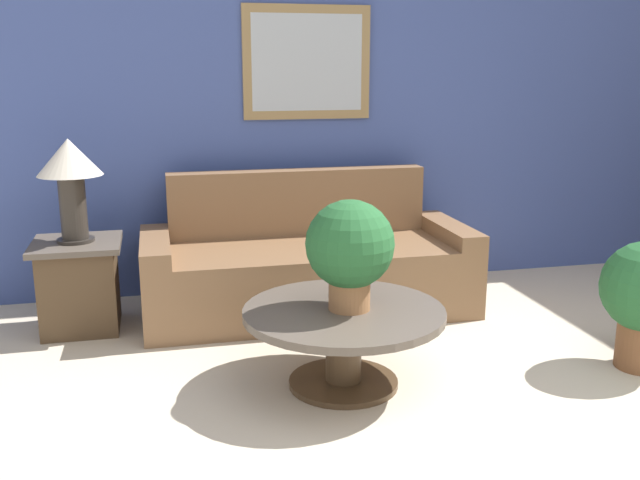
% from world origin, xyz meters
% --- Properties ---
extents(wall_back, '(7.97, 0.09, 2.60)m').
position_xyz_m(wall_back, '(-0.01, 3.10, 1.31)').
color(wall_back, '#42569E').
rests_on(wall_back, ground_plane).
extents(couch_main, '(2.13, 0.85, 0.90)m').
position_xyz_m(couch_main, '(-0.73, 2.52, 0.29)').
color(couch_main, brown).
rests_on(couch_main, ground_plane).
extents(coffee_table, '(1.01, 1.01, 0.41)m').
position_xyz_m(coffee_table, '(-0.79, 1.34, 0.30)').
color(coffee_table, '#4C3823').
rests_on(coffee_table, ground_plane).
extents(side_table, '(0.52, 0.52, 0.56)m').
position_xyz_m(side_table, '(-2.16, 2.49, 0.28)').
color(side_table, '#4C3823').
rests_on(side_table, ground_plane).
extents(table_lamp, '(0.38, 0.38, 0.62)m').
position_xyz_m(table_lamp, '(-2.16, 2.49, 0.99)').
color(table_lamp, '#2D2823').
rests_on(table_lamp, side_table).
extents(potted_plant_on_table, '(0.44, 0.44, 0.55)m').
position_xyz_m(potted_plant_on_table, '(-0.77, 1.33, 0.72)').
color(potted_plant_on_table, '#9E6B42').
rests_on(potted_plant_on_table, coffee_table).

